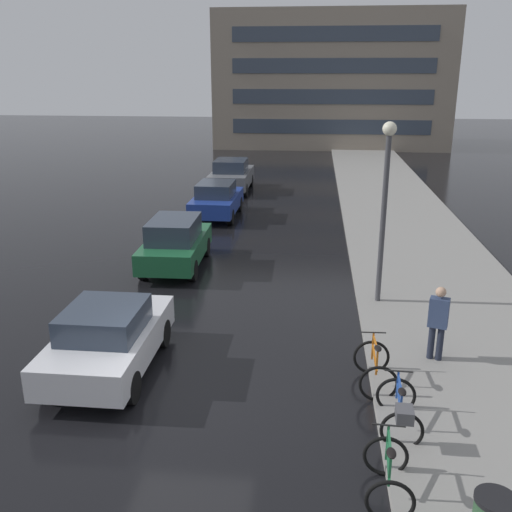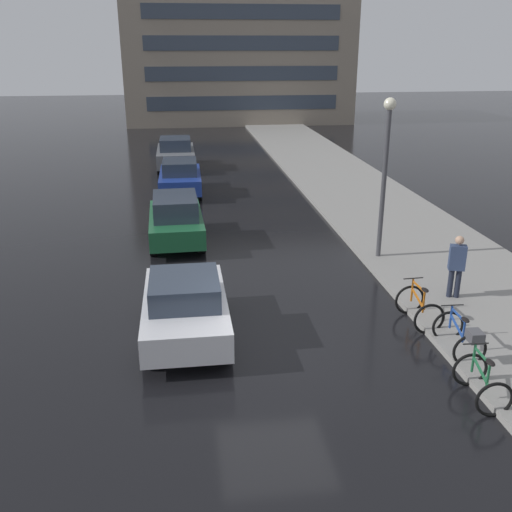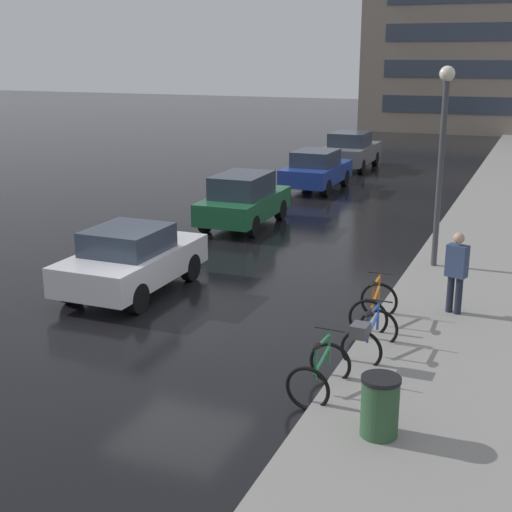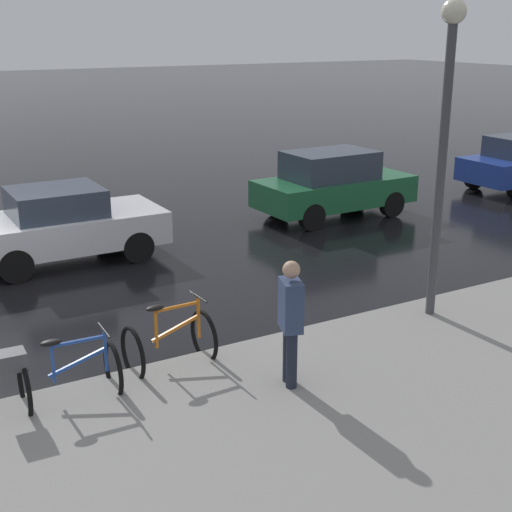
% 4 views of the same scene
% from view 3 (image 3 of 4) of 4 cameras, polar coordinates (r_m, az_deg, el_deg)
% --- Properties ---
extents(ground_plane, '(140.00, 140.00, 0.00)m').
position_cam_3_polar(ground_plane, '(14.32, -6.29, -5.32)').
color(ground_plane, black).
extents(bicycle_nearest, '(0.76, 1.10, 0.98)m').
position_cam_3_polar(bicycle_nearest, '(11.23, 5.10, -9.30)').
color(bicycle_nearest, black).
rests_on(bicycle_nearest, ground).
extents(bicycle_second, '(0.78, 1.43, 0.94)m').
position_cam_3_polar(bicycle_second, '(12.50, 8.96, -6.29)').
color(bicycle_second, black).
rests_on(bicycle_second, ground).
extents(bicycle_third, '(0.80, 1.15, 1.00)m').
position_cam_3_polar(bicycle_third, '(14.03, 9.41, -4.08)').
color(bicycle_third, black).
rests_on(bicycle_third, ground).
extents(car_white, '(1.88, 3.83, 1.50)m').
position_cam_3_polar(car_white, '(16.06, -9.93, -0.25)').
color(car_white, silver).
rests_on(car_white, ground).
extents(car_green, '(1.82, 3.96, 1.64)m').
position_cam_3_polar(car_green, '(21.90, -1.00, 4.52)').
color(car_green, '#1E6038').
rests_on(car_green, ground).
extents(car_blue, '(1.85, 3.91, 1.55)m').
position_cam_3_polar(car_blue, '(27.99, 4.85, 6.89)').
color(car_blue, navy).
rests_on(car_blue, ground).
extents(car_grey, '(1.97, 4.19, 1.67)m').
position_cam_3_polar(car_grey, '(33.43, 7.55, 8.38)').
color(car_grey, slate).
rests_on(car_grey, ground).
extents(pedestrian, '(0.45, 0.35, 1.80)m').
position_cam_3_polar(pedestrian, '(14.64, 15.73, -1.16)').
color(pedestrian, '#1E2333').
rests_on(pedestrian, ground).
extents(streetlamp, '(0.36, 0.36, 4.89)m').
position_cam_3_polar(streetlamp, '(17.46, 14.67, 8.65)').
color(streetlamp, '#424247').
rests_on(streetlamp, ground).
extents(trash_bin, '(0.54, 0.54, 1.00)m').
position_cam_3_polar(trash_bin, '(10.02, 9.86, -12.10)').
color(trash_bin, '#2D5133').
rests_on(trash_bin, ground).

